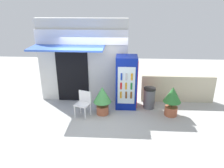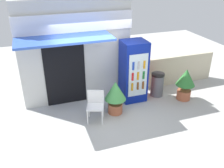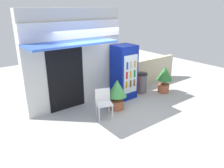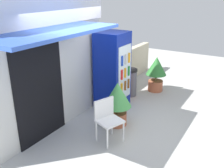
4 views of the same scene
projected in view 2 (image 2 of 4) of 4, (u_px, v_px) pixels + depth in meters
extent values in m
plane|color=#B2B2AD|center=(108.00, 119.00, 6.94)|extent=(16.00, 16.00, 0.00)
cube|color=silver|center=(76.00, 53.00, 7.29)|extent=(3.35, 0.30, 3.14)
cube|color=white|center=(75.00, 23.00, 6.71)|extent=(3.35, 0.08, 0.52)
cube|color=blue|center=(64.00, 39.00, 6.33)|extent=(2.53, 1.03, 0.06)
cube|color=black|center=(65.00, 71.00, 7.25)|extent=(1.21, 0.03, 2.16)
cube|color=navy|center=(133.00, 71.00, 7.56)|extent=(0.74, 0.68, 1.93)
cube|color=silver|center=(138.00, 76.00, 7.26)|extent=(0.60, 0.02, 1.35)
cube|color=red|center=(144.00, 70.00, 7.67)|extent=(0.02, 0.61, 1.74)
cylinder|color=orange|center=(132.00, 87.00, 7.34)|extent=(0.06, 0.06, 0.24)
cylinder|color=brown|center=(138.00, 86.00, 7.40)|extent=(0.06, 0.06, 0.24)
cylinder|color=brown|center=(143.00, 85.00, 7.45)|extent=(0.06, 0.06, 0.24)
cylinder|color=red|center=(133.00, 77.00, 7.19)|extent=(0.06, 0.06, 0.24)
cylinder|color=orange|center=(138.00, 76.00, 7.24)|extent=(0.06, 0.06, 0.24)
cylinder|color=#196B2D|center=(144.00, 75.00, 7.29)|extent=(0.06, 0.06, 0.24)
cylinder|color=#1938A5|center=(133.00, 66.00, 7.04)|extent=(0.06, 0.06, 0.24)
cylinder|color=#B2B2B7|center=(139.00, 65.00, 7.09)|extent=(0.06, 0.06, 0.24)
cylinder|color=orange|center=(144.00, 65.00, 7.14)|extent=(0.06, 0.06, 0.24)
cylinder|color=white|center=(88.00, 118.00, 6.61)|extent=(0.04, 0.04, 0.43)
cylinder|color=white|center=(102.00, 118.00, 6.60)|extent=(0.04, 0.04, 0.43)
cylinder|color=white|center=(89.00, 110.00, 6.94)|extent=(0.04, 0.04, 0.43)
cylinder|color=white|center=(103.00, 110.00, 6.93)|extent=(0.04, 0.04, 0.43)
cube|color=white|center=(95.00, 107.00, 6.66)|extent=(0.57, 0.55, 0.04)
cube|color=white|center=(96.00, 96.00, 6.74)|extent=(0.44, 0.20, 0.39)
cylinder|color=#AD5B3D|center=(115.00, 108.00, 7.16)|extent=(0.42, 0.42, 0.31)
cylinder|color=brown|center=(115.00, 101.00, 7.06)|extent=(0.05, 0.05, 0.15)
cone|color=#47994C|center=(115.00, 91.00, 6.90)|extent=(0.62, 0.62, 0.55)
cylinder|color=#AD5B3D|center=(184.00, 94.00, 7.88)|extent=(0.43, 0.43, 0.32)
cylinder|color=brown|center=(185.00, 87.00, 7.77)|extent=(0.05, 0.05, 0.19)
cone|color=#2D7533|center=(186.00, 77.00, 7.60)|extent=(0.60, 0.60, 0.53)
cylinder|color=#595960|center=(157.00, 85.00, 8.02)|extent=(0.41, 0.41, 0.72)
cylinder|color=black|center=(158.00, 74.00, 7.85)|extent=(0.43, 0.43, 0.06)
cube|color=beige|center=(177.00, 69.00, 8.81)|extent=(2.77, 0.20, 1.05)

